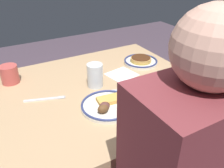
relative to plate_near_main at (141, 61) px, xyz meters
The scene contains 9 objects.
dining_table 0.43m from the plate_near_main, 20.44° to the left, with size 1.12×0.90×0.73m.
plate_near_main is the anchor object (origin of this frame).
plate_center_pancakes 0.52m from the plate_near_main, 38.08° to the left, with size 0.24×0.24×0.05m.
coffee_mug 0.76m from the plate_near_main, 10.82° to the right, with size 0.09×0.12×0.10m.
drinking_glass 0.39m from the plate_near_main, 17.37° to the left, with size 0.08×0.08×0.12m.
cell_phone 0.41m from the plate_near_main, 68.06° to the left, with size 0.14×0.07×0.01m, color black.
paper_napkin 0.20m from the plate_near_main, 22.55° to the left, with size 0.15×0.14×0.00m, color white.
fork_near 0.65m from the plate_near_main, 10.41° to the left, with size 0.19×0.08×0.01m.
tea_spoon 0.32m from the plate_near_main, 52.13° to the left, with size 0.20×0.09×0.01m.
Camera 1 is at (0.43, 0.95, 1.35)m, focal length 38.08 mm.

